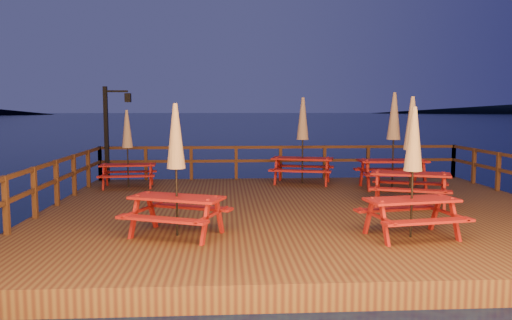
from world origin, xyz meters
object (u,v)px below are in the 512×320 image
object	(u,v)px
lamp_post	(111,125)
picnic_table_1	(127,147)
picnic_table_0	(411,149)
picnic_table_2	(393,139)

from	to	relation	value
lamp_post	picnic_table_1	bearing A→B (deg)	-58.43
picnic_table_0	picnic_table_2	xyz separation A→B (m)	(0.40, 2.46, 0.09)
picnic_table_0	picnic_table_2	distance (m)	2.49
lamp_post	picnic_table_1	distance (m)	1.49
lamp_post	picnic_table_2	xyz separation A→B (m)	(8.42, -1.85, -0.35)
lamp_post	picnic_table_0	bearing A→B (deg)	-28.26
lamp_post	picnic_table_1	world-z (taller)	lamp_post
lamp_post	picnic_table_0	distance (m)	9.12
picnic_table_1	picnic_table_2	size ratio (longest dim) A/B	0.82
picnic_table_1	picnic_table_2	distance (m)	7.75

